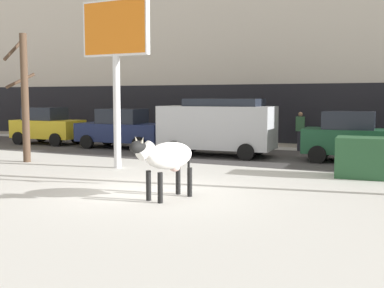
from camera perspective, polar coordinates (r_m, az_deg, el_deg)
The scene contains 13 objects.
ground_plane at distance 12.17m, azimuth -4.87°, elevation -5.72°, with size 120.00×120.00×0.00m, color silver.
road_strip at distance 19.42m, azimuth 7.42°, elevation -1.48°, with size 60.00×5.60×0.01m, color #423F3F.
building_facade at distance 26.40m, azimuth 12.70°, elevation 14.41°, with size 44.00×6.10×13.00m.
cow_holstein at distance 11.21m, azimuth -2.96°, elevation -1.52°, with size 0.97×1.93×1.54m.
billboard at distance 16.33m, azimuth -9.08°, elevation 12.32°, with size 2.52×0.25×5.56m.
car_yellow_hatchback at distance 25.44m, azimuth -16.85°, elevation 2.09°, with size 3.60×2.11×1.86m.
car_navy_sedan at distance 22.62m, azimuth -8.30°, elevation 1.81°, with size 4.31×2.20×1.84m.
car_silver_van at distance 19.43m, azimuth 3.07°, elevation 2.23°, with size 4.71×2.35×2.32m.
car_darkgreen_hatchback at distance 18.53m, azimuth 18.46°, elevation 0.80°, with size 3.60×2.11×1.86m.
pedestrian_near_billboard at distance 21.39m, azimuth 17.91°, elevation 1.30°, with size 0.36×0.24×1.73m.
pedestrian_by_cars at distance 21.76m, azimuth 12.75°, elevation 1.51°, with size 0.36×0.24×1.73m.
bare_tree_right_lot at distance 18.59m, azimuth -19.33°, elevation 5.51°, with size 0.90×1.22×4.67m.
dumpster at distance 15.11m, azimuth 19.99°, elevation -1.52°, with size 1.70×1.10×1.20m, color #285633.
Camera 1 is at (6.15, -10.23, 2.39)m, focal length 44.82 mm.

